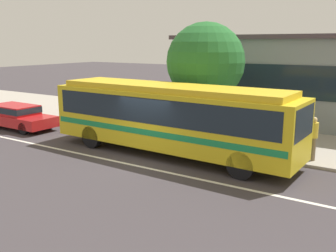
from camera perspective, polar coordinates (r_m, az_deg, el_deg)
ground_plane at (r=15.55m, az=-3.42°, el=-5.07°), size 120.00×120.00×0.00m
sidewalk_slab at (r=21.00m, az=7.17°, el=-0.40°), size 60.00×8.00×0.12m
lane_stripe_center at (r=14.95m, az=-5.24°, el=-5.82°), size 56.00×0.16×0.01m
transit_bus at (r=15.86m, az=0.30°, el=1.69°), size 11.02×2.81×2.96m
sedan_behind_bus at (r=22.73m, az=-21.68°, el=1.51°), size 4.79×1.86×1.29m
pedestrian_waiting_near_sign at (r=17.29m, az=9.50°, el=0.39°), size 0.45×0.45×1.71m
pedestrian_walking_along_curb at (r=15.89m, az=20.88°, el=-1.28°), size 0.47×0.47×1.72m
pedestrian_standing_by_tree at (r=19.30m, az=-1.78°, el=1.81°), size 0.39×0.39×1.72m
bus_stop_sign at (r=15.86m, az=14.52°, el=0.97°), size 0.09×0.44×2.34m
street_tree_near_stop at (r=18.65m, az=5.63°, el=9.48°), size 3.77×3.77×5.52m
station_building at (r=24.59m, az=21.80°, el=6.56°), size 16.08×8.40×5.08m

